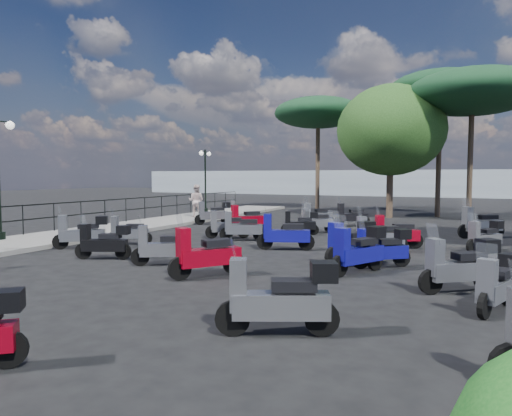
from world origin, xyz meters
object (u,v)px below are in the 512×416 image
at_px(pine_1, 472,93).
at_px(pine_2, 318,113).
at_px(scooter_14, 206,255).
at_px(pine_0, 441,89).
at_px(scooter_11, 317,215).
at_px(scooter_19, 279,299).
at_px(scooter_23, 351,216).
at_px(pedestrian_far, 196,201).
at_px(broadleaf_tree, 391,130).
at_px(scooter_5, 213,214).
at_px(scooter_4, 246,219).
at_px(scooter_3, 128,232).
at_px(scooter_15, 284,234).
at_px(scooter_26, 460,266).
at_px(scooter_16, 300,224).
at_px(scooter_10, 242,228).
at_px(scooter_2, 82,233).
at_px(scooter_25, 498,285).
at_px(scooter_8, 104,242).
at_px(lamp_post_2, 205,177).
at_px(scooter_17, 316,222).
at_px(scooter_27, 485,237).
at_px(scooter_28, 378,237).
at_px(scooter_13, 162,248).
at_px(scooter_30, 359,251).
at_px(scooter_9, 226,226).
at_px(scooter_22, 395,234).
at_px(scooter_21, 351,243).
at_px(scooter_20, 382,249).

relative_size(pine_1, pine_2, 1.02).
xyz_separation_m(scooter_14, pine_0, (3.61, 18.70, 6.58)).
distance_m(scooter_11, scooter_19, 15.10).
bearing_deg(scooter_23, pedestrian_far, 57.42).
bearing_deg(broadleaf_tree, scooter_5, -133.86).
xyz_separation_m(scooter_4, scooter_14, (3.21, -8.35, 0.03)).
bearing_deg(scooter_3, scooter_15, -101.62).
relative_size(scooter_26, pine_0, 0.18).
xyz_separation_m(scooter_4, scooter_26, (8.45, -7.33, 0.04)).
height_order(scooter_16, broadleaf_tree, broadleaf_tree).
xyz_separation_m(scooter_5, pine_0, (9.31, 8.85, 6.56)).
bearing_deg(scooter_10, scooter_2, 111.70).
height_order(pedestrian_far, scooter_25, pedestrian_far).
height_order(scooter_8, scooter_15, scooter_15).
height_order(lamp_post_2, scooter_17, lamp_post_2).
height_order(scooter_4, scooter_26, scooter_4).
distance_m(scooter_10, scooter_16, 2.76).
height_order(scooter_27, scooter_28, scooter_28).
distance_m(scooter_4, scooter_15, 5.23).
relative_size(scooter_4, pine_2, 0.18).
bearing_deg(scooter_28, scooter_10, 55.14).
bearing_deg(scooter_25, pedestrian_far, -20.27).
xyz_separation_m(scooter_13, pine_2, (-2.42, 20.31, 6.07)).
height_order(scooter_23, scooter_30, scooter_30).
bearing_deg(scooter_28, scooter_13, 104.05).
relative_size(scooter_19, scooter_27, 1.29).
bearing_deg(scooter_11, pine_2, -25.67).
xyz_separation_m(pedestrian_far, scooter_19, (10.78, -14.39, -0.47)).
xyz_separation_m(scooter_9, scooter_13, (1.02, -5.20, 0.00)).
bearing_deg(scooter_22, scooter_5, 42.34).
bearing_deg(scooter_28, scooter_30, 153.19).
relative_size(scooter_17, scooter_26, 0.88).
relative_size(scooter_16, scooter_21, 0.86).
height_order(scooter_11, scooter_26, scooter_26).
bearing_deg(scooter_30, scooter_14, 59.50).
relative_size(scooter_19, scooter_21, 1.01).
height_order(scooter_20, pine_0, pine_0).
distance_m(scooter_10, scooter_25, 9.66).
bearing_deg(scooter_8, pedestrian_far, -2.13).
distance_m(pedestrian_far, scooter_5, 2.78).
xyz_separation_m(scooter_5, scooter_21, (8.26, -6.79, 0.01)).
relative_size(scooter_20, pine_2, 0.18).
height_order(lamp_post_2, scooter_30, lamp_post_2).
height_order(scooter_10, scooter_27, scooter_10).
relative_size(scooter_15, scooter_22, 1.08).
xyz_separation_m(scooter_13, scooter_16, (1.11, 7.28, -0.01)).
bearing_deg(pine_2, scooter_22, -63.59).
relative_size(lamp_post_2, scooter_17, 2.91).
bearing_deg(scooter_8, pine_1, -50.71).
xyz_separation_m(scooter_5, scooter_10, (3.74, -4.28, -0.07)).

